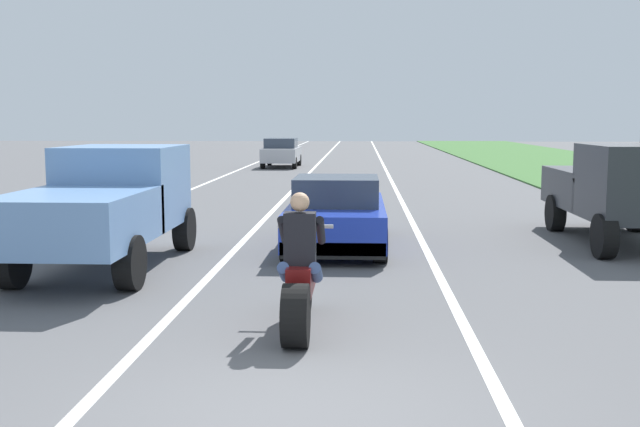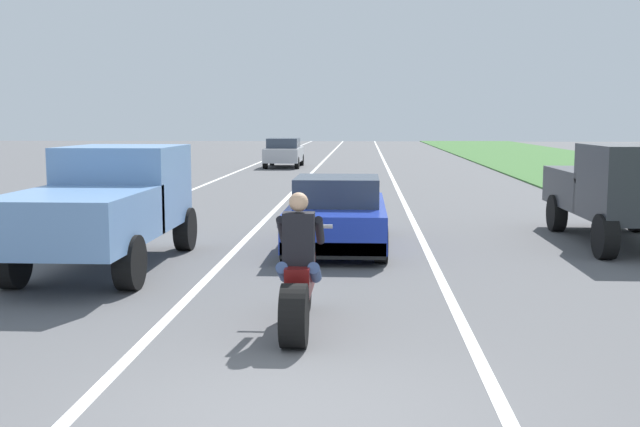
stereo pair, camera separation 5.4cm
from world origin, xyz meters
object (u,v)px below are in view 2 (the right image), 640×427
motorcycle_with_rider (299,281)px  pickup_truck_right_shoulder_dark_grey (624,188)px  sports_car_blue (337,215)px  distant_car_far_ahead (284,152)px  pickup_truck_left_lane_light_blue (107,201)px

motorcycle_with_rider → pickup_truck_right_shoulder_dark_grey: bearing=48.4°
sports_car_blue → distant_car_far_ahead: distant_car_far_ahead is taller
sports_car_blue → pickup_truck_right_shoulder_dark_grey: bearing=8.0°
motorcycle_with_rider → distant_car_far_ahead: bearing=96.4°
motorcycle_with_rider → distant_car_far_ahead: size_ratio=0.55×
pickup_truck_left_lane_light_blue → distant_car_far_ahead: bearing=89.8°
distant_car_far_ahead → pickup_truck_right_shoulder_dark_grey: bearing=-68.6°
sports_car_blue → pickup_truck_right_shoulder_dark_grey: (5.62, 0.79, 0.48)m
pickup_truck_left_lane_light_blue → pickup_truck_right_shoulder_dark_grey: 9.80m
motorcycle_with_rider → sports_car_blue: (0.23, 5.80, 0.04)m
motorcycle_with_rider → pickup_truck_right_shoulder_dark_grey: pickup_truck_right_shoulder_dark_grey is taller
motorcycle_with_rider → sports_car_blue: bearing=87.7°
pickup_truck_left_lane_light_blue → sports_car_blue: bearing=30.6°
sports_car_blue → pickup_truck_right_shoulder_dark_grey: 5.69m
sports_car_blue → distant_car_far_ahead: 24.64m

